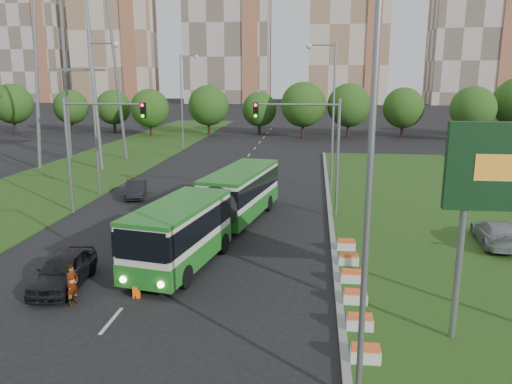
# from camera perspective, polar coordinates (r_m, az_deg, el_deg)

# --- Properties ---
(ground) EXTENTS (360.00, 360.00, 0.00)m
(ground) POSITION_cam_1_polar(r_m,az_deg,el_deg) (25.59, -4.69, -8.59)
(ground) COLOR black
(ground) RESTS_ON ground
(grass_median) EXTENTS (14.00, 60.00, 0.15)m
(grass_median) POSITION_cam_1_polar(r_m,az_deg,el_deg) (33.67, 20.51, -3.87)
(grass_median) COLOR #244A15
(grass_median) RESTS_ON ground
(median_kerb) EXTENTS (0.30, 60.00, 0.18)m
(median_kerb) POSITION_cam_1_polar(r_m,az_deg,el_deg) (32.68, 8.59, -3.64)
(median_kerb) COLOR gray
(median_kerb) RESTS_ON ground
(left_verge) EXTENTS (12.00, 110.00, 0.10)m
(left_verge) POSITION_cam_1_polar(r_m,az_deg,el_deg) (54.22, -18.34, 2.54)
(left_verge) COLOR #244A15
(left_verge) RESTS_ON ground
(lane_markings) EXTENTS (0.20, 100.00, 0.01)m
(lane_markings) POSITION_cam_1_polar(r_m,az_deg,el_deg) (44.99, -3.47, 1.04)
(lane_markings) COLOR #B7B7B0
(lane_markings) RESTS_ON ground
(flower_planters) EXTENTS (1.10, 11.50, 0.60)m
(flower_planters) POSITION_cam_1_polar(r_m,az_deg,el_deg) (22.74, 11.08, -10.47)
(flower_planters) COLOR silver
(flower_planters) RESTS_ON grass_median
(traffic_mast_median) EXTENTS (5.76, 0.32, 8.00)m
(traffic_mast_median) POSITION_cam_1_polar(r_m,az_deg,el_deg) (33.53, 6.61, 6.05)
(traffic_mast_median) COLOR gray
(traffic_mast_median) RESTS_ON ground
(traffic_mast_left) EXTENTS (5.76, 0.32, 8.00)m
(traffic_mast_left) POSITION_cam_1_polar(r_m,az_deg,el_deg) (35.91, -18.50, 5.93)
(traffic_mast_left) COLOR gray
(traffic_mast_left) RESTS_ON ground
(street_lamps) EXTENTS (36.00, 60.00, 12.00)m
(street_lamps) POSITION_cam_1_polar(r_m,az_deg,el_deg) (34.35, -6.55, 7.32)
(street_lamps) COLOR gray
(street_lamps) RESTS_ON ground
(tree_line) EXTENTS (120.00, 8.00, 9.00)m
(tree_line) POSITION_cam_1_polar(r_m,az_deg,el_deg) (78.60, 10.60, 9.39)
(tree_line) COLOR #224D14
(tree_line) RESTS_ON ground
(apartment_tower_west) EXTENTS (26.00, 15.00, 48.00)m
(apartment_tower_west) POSITION_cam_1_polar(r_m,az_deg,el_deg) (187.36, -15.95, 17.22)
(apartment_tower_west) COLOR beige
(apartment_tower_west) RESTS_ON ground
(apartment_tower_cwest) EXTENTS (28.00, 15.00, 52.00)m
(apartment_tower_cwest) POSITION_cam_1_polar(r_m,az_deg,el_deg) (176.59, -3.24, 18.60)
(apartment_tower_cwest) COLOR #BFB4A7
(apartment_tower_cwest) RESTS_ON ground
(apartment_tower_ceast) EXTENTS (25.00, 15.00, 50.00)m
(apartment_tower_ceast) POSITION_cam_1_polar(r_m,az_deg,el_deg) (174.26, 10.53, 18.15)
(apartment_tower_ceast) COLOR beige
(apartment_tower_ceast) RESTS_ON ground
(apartment_tower_east) EXTENTS (27.00, 15.00, 47.00)m
(apartment_tower_east) POSITION_cam_1_polar(r_m,az_deg,el_deg) (180.94, 23.81, 16.62)
(apartment_tower_east) COLOR #BFB4A7
(apartment_tower_east) RESTS_ON ground
(midrise_west) EXTENTS (22.00, 14.00, 36.00)m
(midrise_west) POSITION_cam_1_polar(r_m,az_deg,el_deg) (200.14, -24.07, 14.59)
(midrise_west) COLOR #BFB4A7
(midrise_west) RESTS_ON ground
(articulated_bus) EXTENTS (2.77, 17.74, 2.92)m
(articulated_bus) POSITION_cam_1_polar(r_m,az_deg,el_deg) (29.64, -4.72, -1.88)
(articulated_bus) COLOR beige
(articulated_bus) RESTS_ON ground
(car_left_near) EXTENTS (2.35, 4.89, 1.61)m
(car_left_near) POSITION_cam_1_polar(r_m,az_deg,el_deg) (24.71, -21.14, -8.30)
(car_left_near) COLOR black
(car_left_near) RESTS_ON ground
(car_left_far) EXTENTS (2.40, 4.28, 1.33)m
(car_left_far) POSITION_cam_1_polar(r_m,az_deg,el_deg) (40.66, -13.57, 0.33)
(car_left_far) COLOR black
(car_left_far) RESTS_ON ground
(car_median) EXTENTS (2.30, 4.94, 1.40)m
(car_median) POSITION_cam_1_polar(r_m,az_deg,el_deg) (31.19, 25.76, -4.22)
(car_median) COLOR #94989C
(car_median) RESTS_ON grass_median
(pedestrian) EXTENTS (0.58, 0.74, 1.80)m
(pedestrian) POSITION_cam_1_polar(r_m,az_deg,el_deg) (22.72, -20.25, -9.87)
(pedestrian) COLOR gray
(pedestrian) RESTS_ON ground
(shopping_trolley) EXTENTS (0.31, 0.33, 0.54)m
(shopping_trolley) POSITION_cam_1_polar(r_m,az_deg,el_deg) (22.81, -13.50, -11.03)
(shopping_trolley) COLOR #FF5E0D
(shopping_trolley) RESTS_ON ground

